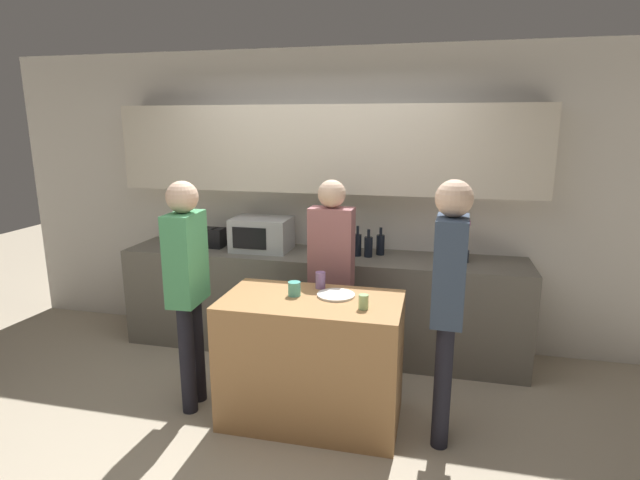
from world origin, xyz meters
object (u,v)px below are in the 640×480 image
potted_plant (461,239)px  cup_1 (294,289)px  bottle_1 (357,244)px  cup_0 (363,302)px  bottle_0 (350,241)px  cup_2 (320,280)px  microwave (262,234)px  bottle_2 (368,246)px  bottle_3 (380,244)px  person_left (187,277)px  plate_on_island (336,295)px  person_right (331,264)px  toaster (210,237)px  person_center (449,291)px

potted_plant → cup_1: potted_plant is taller
bottle_1 → cup_0: (0.23, -1.23, -0.07)m
cup_1 → bottle_0: bearing=79.9°
potted_plant → cup_2: bearing=-138.1°
microwave → cup_0: 1.67m
bottle_2 → cup_1: size_ratio=2.51×
bottle_3 → person_left: bearing=-134.1°
plate_on_island → person_right: bearing=105.4°
cup_1 → cup_2: 0.24m
toaster → bottle_2: bottle_2 is taller
microwave → cup_0: microwave is taller
cup_0 → person_left: person_left is taller
bottle_0 → person_right: 0.54m
bottle_0 → person_right: size_ratio=0.20×
person_center → plate_on_island: bearing=82.4°
cup_2 → person_right: person_right is taller
plate_on_island → person_right: size_ratio=0.16×
bottle_0 → person_center: bearing=-54.9°
cup_0 → person_left: (-1.26, 0.06, 0.06)m
bottle_1 → bottle_0: bearing=174.2°
bottle_2 → cup_1: bottle_2 is taller
person_right → bottle_0: bearing=-94.6°
microwave → person_center: size_ratio=0.30×
bottle_3 → person_right: person_right is taller
cup_1 → bottle_2: bearing=71.4°
bottle_0 → bottle_3: bottle_0 is taller
potted_plant → plate_on_island: potted_plant is taller
bottle_1 → plate_on_island: bearing=-89.1°
bottle_1 → cup_1: bearing=-103.7°
microwave → person_center: bearing=-35.6°
person_center → person_right: size_ratio=1.06×
microwave → bottle_0: bottle_0 is taller
person_center → cup_2: bearing=75.5°
cup_1 → person_right: person_right is taller
cup_2 → plate_on_island: bearing=-44.4°
person_center → person_right: bearing=56.8°
cup_2 → cup_1: bearing=-125.4°
microwave → toaster: 0.52m
potted_plant → plate_on_island: 1.36m
toaster → person_center: person_center is taller
cup_2 → bottle_1: bearing=81.9°
bottle_1 → cup_1: bottle_1 is taller
bottle_3 → person_right: size_ratio=0.15×
bottle_3 → person_left: size_ratio=0.15×
microwave → person_right: bearing=-35.0°
microwave → potted_plant: 1.76m
bottle_1 → person_center: person_center is taller
person_center → person_right: person_center is taller
bottle_1 → bottle_2: (0.10, -0.01, -0.01)m
person_left → toaster: bearing=-164.9°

